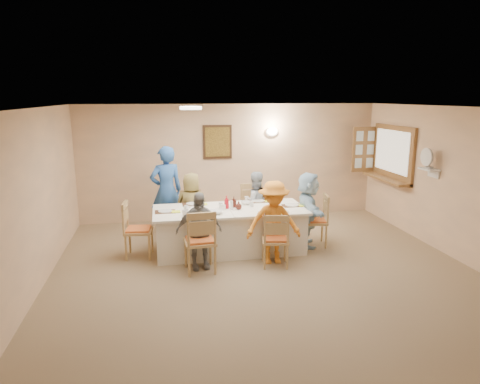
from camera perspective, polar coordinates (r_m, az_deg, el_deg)
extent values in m
plane|color=#836F53|center=(6.42, 4.19, -11.86)|extent=(7.00, 7.00, 0.00)
plane|color=tan|center=(9.37, -1.21, 4.02)|extent=(6.50, 0.00, 6.50)
plane|color=tan|center=(2.98, 22.92, -16.63)|extent=(6.50, 0.00, 6.50)
plane|color=tan|center=(6.05, -26.88, -2.20)|extent=(0.00, 7.00, 7.00)
plane|color=tan|center=(7.53, 29.02, 0.27)|extent=(0.00, 7.00, 7.00)
plane|color=white|center=(5.84, 4.59, 11.06)|extent=(7.00, 7.00, 0.00)
cube|color=#342112|center=(9.24, -3.04, 6.69)|extent=(0.62, 0.04, 0.72)
cube|color=black|center=(9.21, -3.01, 6.68)|extent=(0.52, 0.02, 0.62)
ellipsoid|color=white|center=(9.42, 4.29, 8.02)|extent=(0.26, 0.09, 0.18)
cylinder|color=white|center=(7.15, -6.58, 11.07)|extent=(0.36, 0.36, 0.05)
cube|color=olive|center=(9.40, 19.73, 4.85)|extent=(0.06, 1.50, 1.15)
cube|color=olive|center=(9.42, 18.86, 1.69)|extent=(0.30, 1.50, 0.05)
cube|color=olive|center=(9.94, 16.23, 5.47)|extent=(0.55, 0.04, 1.00)
cube|color=white|center=(8.25, 23.89, 2.80)|extent=(0.22, 0.36, 0.03)
cube|color=white|center=(7.49, -1.37, -5.05)|extent=(2.61, 1.11, 0.76)
imported|color=olive|center=(8.00, -6.43, -2.00)|extent=(0.75, 0.59, 1.29)
imported|color=#A4AFBC|center=(8.17, 1.99, -1.67)|extent=(0.72, 0.61, 1.27)
imported|color=gray|center=(6.70, -5.50, -5.15)|extent=(0.77, 0.42, 1.23)
imported|color=orange|center=(6.89, 4.49, -4.08)|extent=(0.95, 0.64, 1.36)
imported|color=#BCE2FA|center=(7.76, 9.03, -2.31)|extent=(1.41, 0.89, 1.35)
imported|color=#2E60AF|center=(8.38, -9.79, 0.16)|extent=(0.84, 0.73, 1.74)
cube|color=#472B19|center=(6.91, -5.73, -3.33)|extent=(0.36, 0.26, 0.01)
cylinder|color=white|center=(6.91, -5.74, -3.25)|extent=(0.24, 0.24, 0.01)
cube|color=#F0FF35|center=(6.88, -4.20, -3.32)|extent=(0.13, 0.13, 0.01)
cube|color=#472B19|center=(7.11, 3.96, -2.84)|extent=(0.33, 0.25, 0.01)
cylinder|color=white|center=(7.10, 3.96, -2.76)|extent=(0.22, 0.22, 0.01)
cube|color=#F0FF35|center=(7.11, 5.47, -2.81)|extent=(0.13, 0.13, 0.01)
cube|color=#472B19|center=(7.72, -6.30, -1.63)|extent=(0.38, 0.28, 0.01)
cylinder|color=white|center=(7.71, -6.30, -1.56)|extent=(0.24, 0.24, 0.02)
cube|color=#F0FF35|center=(7.68, -4.93, -1.61)|extent=(0.14, 0.14, 0.01)
cube|color=#472B19|center=(7.90, 2.41, -1.24)|extent=(0.36, 0.27, 0.01)
cylinder|color=white|center=(7.89, 2.42, -1.17)|extent=(0.23, 0.23, 0.01)
cube|color=#F0FF35|center=(7.89, 3.77, -1.21)|extent=(0.14, 0.14, 0.01)
cube|color=#472B19|center=(7.29, -9.95, -2.60)|extent=(0.34, 0.25, 0.01)
cylinder|color=white|center=(7.29, -9.96, -2.53)|extent=(0.23, 0.23, 0.01)
cube|color=#F0FF35|center=(7.24, -8.52, -2.59)|extent=(0.14, 0.14, 0.01)
cube|color=#472B19|center=(7.64, 6.94, -1.80)|extent=(0.33, 0.25, 0.01)
cylinder|color=white|center=(7.64, 6.94, -1.73)|extent=(0.24, 0.24, 0.02)
cube|color=#F0FF35|center=(7.65, 8.34, -1.77)|extent=(0.15, 0.15, 0.01)
imported|color=white|center=(7.00, -7.25, -2.77)|extent=(0.18, 0.18, 0.10)
imported|color=white|center=(7.96, 0.89, -0.86)|extent=(0.10, 0.10, 0.08)
imported|color=white|center=(7.07, -3.23, -2.70)|extent=(0.30, 0.30, 0.06)
imported|color=white|center=(7.66, 0.83, -1.46)|extent=(0.20, 0.20, 0.06)
imported|color=red|center=(7.38, -1.80, -1.35)|extent=(0.15, 0.15, 0.23)
imported|color=#481A13|center=(7.46, -0.83, -1.32)|extent=(0.12, 0.12, 0.19)
imported|color=#481A13|center=(7.33, -0.18, -1.78)|extent=(0.16, 0.16, 0.14)
cylinder|color=silver|center=(7.39, -2.60, -1.78)|extent=(0.07, 0.07, 0.10)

